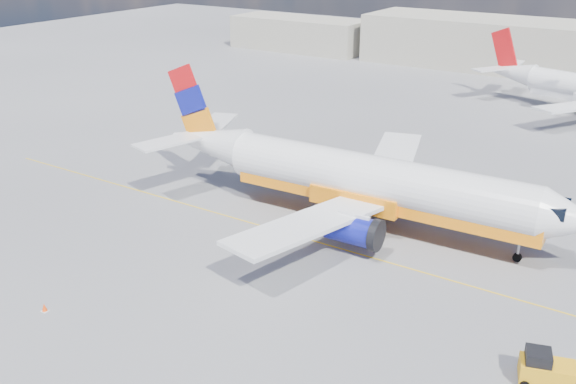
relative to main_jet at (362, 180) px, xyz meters
The scene contains 6 objects.
ground 8.57m from the main_jet, 97.53° to the right, with size 240.00×240.00×0.00m, color slate.
taxi_line 6.05m from the main_jet, 102.26° to the right, with size 70.00×0.15×0.01m, color yellow.
terminal_annex 79.11m from the main_jet, 125.57° to the left, with size 26.00×10.00×6.00m, color #AFA997.
main_jet is the anchor object (origin of this frame).
gse_tug 21.05m from the main_jet, 35.92° to the right, with size 3.05×2.38×1.95m.
traffic_cone 24.57m from the main_jet, 115.62° to the right, with size 0.39×0.39×0.55m.
Camera 1 is at (21.49, -34.39, 21.94)m, focal length 40.00 mm.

